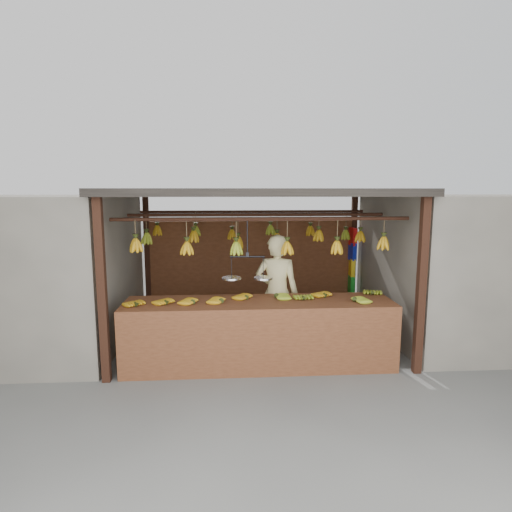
{
  "coord_description": "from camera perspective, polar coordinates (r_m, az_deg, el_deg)",
  "views": [
    {
      "loc": [
        -0.47,
        -6.69,
        2.37
      ],
      "look_at": [
        0.0,
        0.3,
        1.3
      ],
      "focal_mm": 30.0,
      "sensor_mm": 36.0,
      "label": 1
    }
  ],
  "objects": [
    {
      "name": "stall",
      "position": [
        7.04,
        -0.02,
        5.44
      ],
      "size": [
        4.3,
        3.3,
        2.4
      ],
      "color": "black",
      "rests_on": "ground"
    },
    {
      "name": "vendor",
      "position": [
        6.31,
        2.79,
        -5.02
      ],
      "size": [
        0.72,
        0.57,
        1.75
      ],
      "primitive_type": "imported",
      "rotation": [
        0.0,
        0.0,
        2.89
      ],
      "color": "beige",
      "rests_on": "ground"
    },
    {
      "name": "ground",
      "position": [
        7.11,
        0.16,
        -10.78
      ],
      "size": [
        80.0,
        80.0,
        0.0
      ],
      "primitive_type": "plane",
      "color": "#5B5B57"
    },
    {
      "name": "neighbor_right",
      "position": [
        7.92,
        27.13,
        -1.14
      ],
      "size": [
        3.0,
        3.0,
        2.3
      ],
      "primitive_type": "cube",
      "color": "slate",
      "rests_on": "ground"
    },
    {
      "name": "counter",
      "position": [
        5.72,
        0.52,
        -8.14
      ],
      "size": [
        3.62,
        0.82,
        0.96
      ],
      "color": "brown",
      "rests_on": "ground"
    },
    {
      "name": "hanging_bananas",
      "position": [
        6.75,
        0.11,
        2.38
      ],
      "size": [
        3.59,
        2.25,
        0.38
      ],
      "color": "#C78E15",
      "rests_on": "ground"
    },
    {
      "name": "bag_bundles",
      "position": [
        8.5,
        12.69,
        -0.53
      ],
      "size": [
        0.08,
        0.26,
        1.28
      ],
      "color": "red",
      "rests_on": "ground"
    },
    {
      "name": "balance_scale",
      "position": [
        5.81,
        -1.16,
        -2.51
      ],
      "size": [
        0.68,
        0.28,
        0.82
      ],
      "color": "black",
      "rests_on": "ground"
    },
    {
      "name": "neighbor_left",
      "position": [
        7.49,
        -28.51,
        -1.76
      ],
      "size": [
        3.0,
        3.0,
        2.3
      ],
      "primitive_type": "cube",
      "color": "slate",
      "rests_on": "ground"
    }
  ]
}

